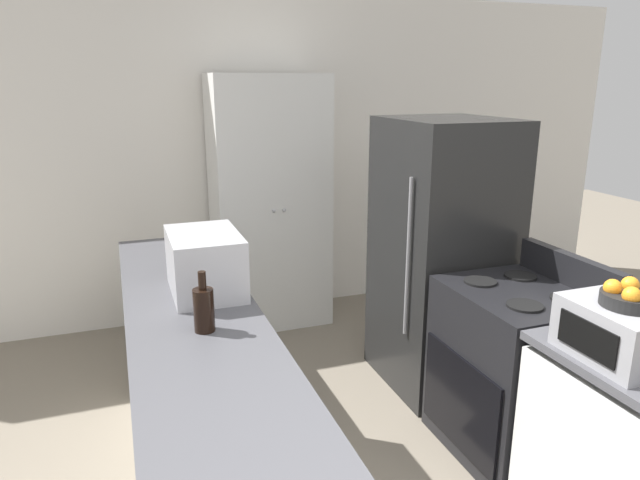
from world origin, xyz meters
name	(u,v)px	position (x,y,z in m)	size (l,w,h in m)	color
wall_back	(252,160)	(0.00, 3.61, 1.30)	(7.00, 0.06, 2.60)	silver
counter_left	(200,405)	(-0.79, 1.47, 0.44)	(0.60, 2.75, 0.91)	silver
counter_right	(628,461)	(0.79, 0.46, 0.44)	(0.60, 0.72, 0.91)	silver
pantry_cabinet	(270,203)	(0.06, 3.30, 0.99)	(0.88, 0.54, 1.98)	silver
stove	(514,370)	(0.81, 1.20, 0.46)	(0.66, 0.73, 1.07)	black
refrigerator	(441,256)	(0.83, 2.00, 0.86)	(0.70, 0.78, 1.72)	black
microwave	(205,263)	(-0.69, 1.74, 1.06)	(0.35, 0.49, 0.30)	#B2B2B7
wine_bottle	(204,309)	(-0.77, 1.27, 1.01)	(0.09, 0.09, 0.26)	black
toaster_oven	(622,331)	(0.69, 0.49, 1.02)	(0.34, 0.39, 0.22)	#939399
fruit_bowl	(628,297)	(0.68, 0.48, 1.16)	(0.21, 0.21, 0.10)	black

